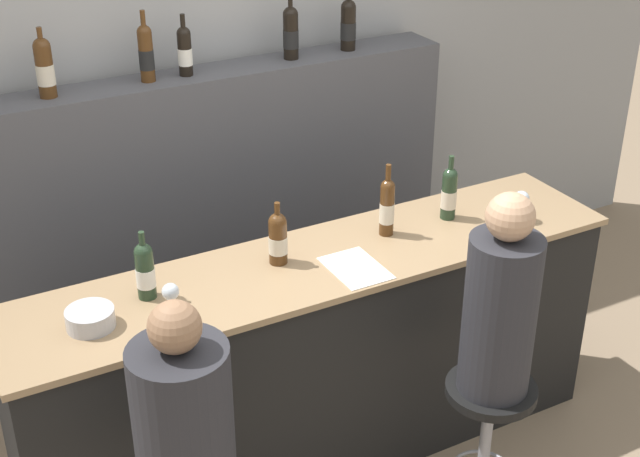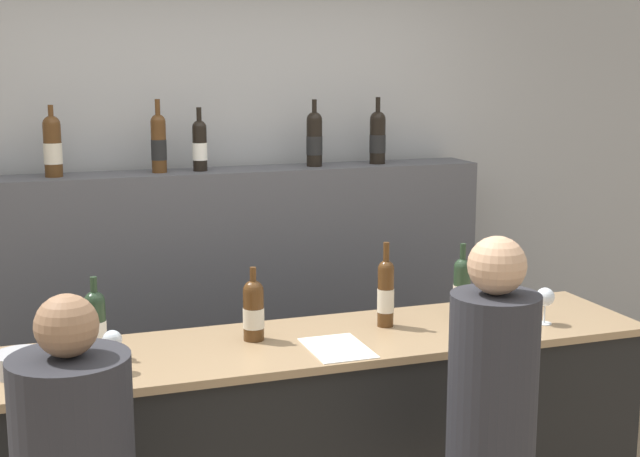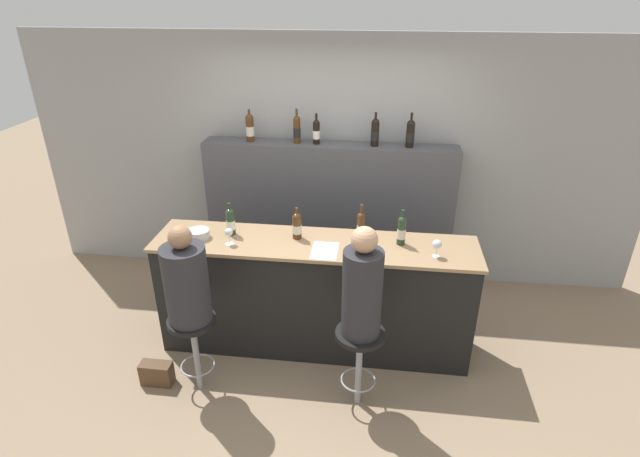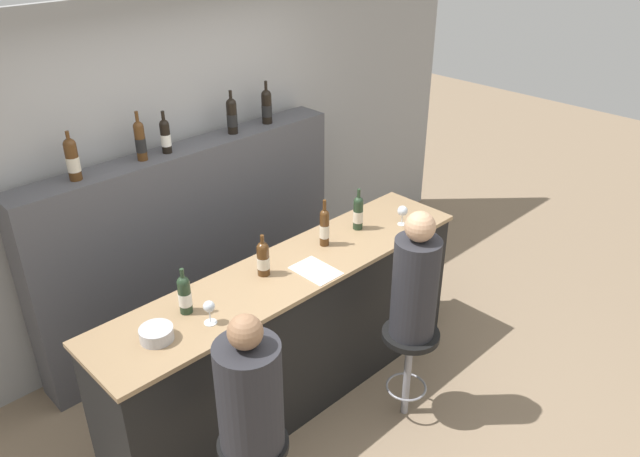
# 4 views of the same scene
# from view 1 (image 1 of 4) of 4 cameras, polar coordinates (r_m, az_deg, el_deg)

# --- Properties ---
(wall_back) EXTENTS (6.40, 0.05, 2.60)m
(wall_back) POSITION_cam_1_polar(r_m,az_deg,el_deg) (4.78, -7.82, 7.63)
(wall_back) COLOR #9E9E9E
(wall_back) RESTS_ON ground_plane
(bar_counter) EXTENTS (2.73, 0.59, 1.05)m
(bar_counter) POSITION_cam_1_polar(r_m,az_deg,el_deg) (4.05, -0.07, -8.51)
(bar_counter) COLOR black
(bar_counter) RESTS_ON ground_plane
(back_bar_cabinet) EXTENTS (2.55, 0.28, 1.57)m
(back_bar_cabinet) POSITION_cam_1_polar(r_m,az_deg,el_deg) (4.79, -6.44, 1.02)
(back_bar_cabinet) COLOR #4C4C51
(back_bar_cabinet) RESTS_ON ground_plane
(wine_bottle_counter_0) EXTENTS (0.08, 0.08, 0.29)m
(wine_bottle_counter_0) POSITION_cam_1_polar(r_m,az_deg,el_deg) (3.52, -11.14, -2.64)
(wine_bottle_counter_0) COLOR #233823
(wine_bottle_counter_0) RESTS_ON bar_counter
(wine_bottle_counter_1) EXTENTS (0.08, 0.08, 0.28)m
(wine_bottle_counter_1) POSITION_cam_1_polar(r_m,az_deg,el_deg) (3.70, -2.71, -0.60)
(wine_bottle_counter_1) COLOR #4C2D14
(wine_bottle_counter_1) RESTS_ON bar_counter
(wine_bottle_counter_2) EXTENTS (0.07, 0.07, 0.34)m
(wine_bottle_counter_2) POSITION_cam_1_polar(r_m,az_deg,el_deg) (3.93, 4.31, 1.43)
(wine_bottle_counter_2) COLOR #4C2D14
(wine_bottle_counter_2) RESTS_ON bar_counter
(wine_bottle_counter_3) EXTENTS (0.07, 0.07, 0.31)m
(wine_bottle_counter_3) POSITION_cam_1_polar(r_m,az_deg,el_deg) (4.10, 8.26, 2.28)
(wine_bottle_counter_3) COLOR #233823
(wine_bottle_counter_3) RESTS_ON bar_counter
(wine_bottle_backbar_0) EXTENTS (0.08, 0.08, 0.32)m
(wine_bottle_backbar_0) POSITION_cam_1_polar(r_m,az_deg,el_deg) (4.25, -17.22, 9.83)
(wine_bottle_backbar_0) COLOR #4C2D14
(wine_bottle_backbar_0) RESTS_ON back_bar_cabinet
(wine_bottle_backbar_1) EXTENTS (0.07, 0.07, 0.34)m
(wine_bottle_backbar_1) POSITION_cam_1_polar(r_m,az_deg,el_deg) (4.36, -11.08, 10.99)
(wine_bottle_backbar_1) COLOR #4C2D14
(wine_bottle_backbar_1) RESTS_ON back_bar_cabinet
(wine_bottle_backbar_2) EXTENTS (0.07, 0.07, 0.30)m
(wine_bottle_backbar_2) POSITION_cam_1_polar(r_m,az_deg,el_deg) (4.42, -8.65, 11.20)
(wine_bottle_backbar_2) COLOR black
(wine_bottle_backbar_2) RESTS_ON back_bar_cabinet
(wine_bottle_backbar_3) EXTENTS (0.08, 0.08, 0.33)m
(wine_bottle_backbar_3) POSITION_cam_1_polar(r_m,az_deg,el_deg) (4.63, -1.88, 12.44)
(wine_bottle_backbar_3) COLOR black
(wine_bottle_backbar_3) RESTS_ON back_bar_cabinet
(wine_bottle_backbar_4) EXTENTS (0.08, 0.08, 0.33)m
(wine_bottle_backbar_4) POSITION_cam_1_polar(r_m,az_deg,el_deg) (4.79, 1.82, 12.93)
(wine_bottle_backbar_4) COLOR black
(wine_bottle_backbar_4) RESTS_ON back_bar_cabinet
(wine_glass_0) EXTENTS (0.07, 0.07, 0.14)m
(wine_glass_0) POSITION_cam_1_polar(r_m,az_deg,el_deg) (3.39, -9.54, -4.13)
(wine_glass_0) COLOR silver
(wine_glass_0) RESTS_ON bar_counter
(wine_glass_1) EXTENTS (0.07, 0.07, 0.15)m
(wine_glass_1) POSITION_cam_1_polar(r_m,az_deg,el_deg) (4.15, 12.76, 1.81)
(wine_glass_1) COLOR silver
(wine_glass_1) RESTS_ON bar_counter
(metal_bowl) EXTENTS (0.18, 0.18, 0.07)m
(metal_bowl) POSITION_cam_1_polar(r_m,az_deg,el_deg) (3.43, -14.49, -5.59)
(metal_bowl) COLOR #B7B7BC
(metal_bowl) RESTS_ON bar_counter
(tasting_menu) EXTENTS (0.21, 0.30, 0.00)m
(tasting_menu) POSITION_cam_1_polar(r_m,az_deg,el_deg) (3.71, 2.30, -2.54)
(tasting_menu) COLOR white
(tasting_menu) RESTS_ON bar_counter
(guest_seated_left) EXTENTS (0.33, 0.33, 0.79)m
(guest_seated_left) POSITION_cam_1_polar(r_m,az_deg,el_deg) (2.99, -8.75, -12.08)
(guest_seated_left) COLOR #28282D
(guest_seated_left) RESTS_ON bar_stool_left
(bar_stool_right) EXTENTS (0.37, 0.37, 0.69)m
(bar_stool_right) POSITION_cam_1_polar(r_m,az_deg,el_deg) (3.81, 10.72, -11.66)
(bar_stool_right) COLOR gray
(bar_stool_right) RESTS_ON ground_plane
(guest_seated_right) EXTENTS (0.29, 0.29, 0.86)m
(guest_seated_right) POSITION_cam_1_polar(r_m,az_deg,el_deg) (3.50, 11.47, -4.90)
(guest_seated_right) COLOR #28282D
(guest_seated_right) RESTS_ON bar_stool_right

